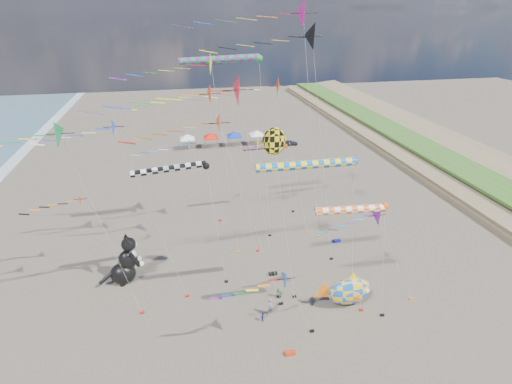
{
  "coord_description": "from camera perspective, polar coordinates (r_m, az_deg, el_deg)",
  "views": [
    {
      "loc": [
        -8.27,
        -22.41,
        27.47
      ],
      "look_at": [
        -1.14,
        12.0,
        11.2
      ],
      "focal_mm": 28.0,
      "sensor_mm": 36.0,
      "label": 1
    }
  ],
  "objects": [
    {
      "name": "delta_kite_6",
      "position": [
        31.67,
        -4.6,
        14.05
      ],
      "size": [
        15.21,
        2.72,
        23.22
      ],
      "color": "red",
      "rests_on": "ground"
    },
    {
      "name": "kite_bag_1",
      "position": [
        52.86,
        11.45,
        -6.83
      ],
      "size": [
        0.9,
        0.44,
        0.3
      ],
      "primitive_type": "cube",
      "color": "#1313C6",
      "rests_on": "ground"
    },
    {
      "name": "tent_row",
      "position": [
        86.48,
        -4.8,
        8.43
      ],
      "size": [
        19.2,
        4.2,
        3.8
      ],
      "color": "white",
      "rests_on": "ground"
    },
    {
      "name": "windsock_1",
      "position": [
        34.27,
        13.92,
        -2.5
      ],
      "size": [
        7.91,
        0.71,
        12.59
      ],
      "color": "#EC5510",
      "rests_on": "ground"
    },
    {
      "name": "delta_kite_1",
      "position": [
        41.48,
        -8.76,
        17.38
      ],
      "size": [
        12.24,
        2.49,
        23.8
      ],
      "color": "#EDFF1D",
      "rests_on": "ground"
    },
    {
      "name": "windsock_4",
      "position": [
        38.15,
        -11.79,
        3.2
      ],
      "size": [
        8.63,
        0.69,
        14.17
      ],
      "color": "black",
      "rests_on": "ground"
    },
    {
      "name": "delta_kite_0",
      "position": [
        39.48,
        7.14,
        20.97
      ],
      "size": [
        13.61,
        2.75,
        26.55
      ],
      "color": "black",
      "rests_on": "ground"
    },
    {
      "name": "windsock_0",
      "position": [
        54.31,
        1.54,
        6.35
      ],
      "size": [
        7.58,
        0.61,
        10.65
      ],
      "color": "red",
      "rests_on": "ground"
    },
    {
      "name": "person_adult",
      "position": [
        40.56,
        2.08,
        -16.05
      ],
      "size": [
        0.79,
        0.65,
        1.86
      ],
      "primitive_type": "imported",
      "rotation": [
        0.0,
        0.0,
        0.34
      ],
      "color": "slate",
      "rests_on": "ground"
    },
    {
      "name": "parked_car",
      "position": [
        88.17,
        4.85,
        7.01
      ],
      "size": [
        3.55,
        1.56,
        1.19
      ],
      "primitive_type": "imported",
      "rotation": [
        0.0,
        0.0,
        1.62
      ],
      "color": "#26262D",
      "rests_on": "ground"
    },
    {
      "name": "delta_kite_3",
      "position": [
        35.51,
        -19.13,
        8.71
      ],
      "size": [
        9.65,
        1.83,
        19.71
      ],
      "color": "blue",
      "rests_on": "ground"
    },
    {
      "name": "windsock_3",
      "position": [
        44.79,
        -4.64,
        18.27
      ],
      "size": [
        10.26,
        0.8,
        22.89
      ],
      "color": "#188637",
      "rests_on": "ground"
    },
    {
      "name": "delta_kite_4",
      "position": [
        44.53,
        5.55,
        23.92
      ],
      "size": [
        16.41,
        3.29,
        28.7
      ],
      "color": "#DA1090",
      "rests_on": "ground"
    },
    {
      "name": "delta_kite_7",
      "position": [
        34.35,
        2.88,
        -11.77
      ],
      "size": [
        8.68,
        1.87,
        8.27
      ],
      "color": "blue",
      "rests_on": "ground"
    },
    {
      "name": "fish_inflatable",
      "position": [
        41.96,
        13.14,
        -13.62
      ],
      "size": [
        6.06,
        2.49,
        4.11
      ],
      "color": "blue",
      "rests_on": "ground"
    },
    {
      "name": "child_blue",
      "position": [
        40.13,
        0.95,
        -17.4
      ],
      "size": [
        0.56,
        0.58,
        0.97
      ],
      "primitive_type": "imported",
      "rotation": [
        0.0,
        0.0,
        0.82
      ],
      "color": "navy",
      "rests_on": "ground"
    },
    {
      "name": "delta_kite_9",
      "position": [
        34.55,
        -25.12,
        7.59
      ],
      "size": [
        10.28,
        2.35,
        20.04
      ],
      "color": "#178340",
      "rests_on": "ground"
    },
    {
      "name": "kite_bag_0",
      "position": [
        46.03,
        2.46,
        -11.59
      ],
      "size": [
        0.9,
        0.44,
        0.3
      ],
      "primitive_type": "cube",
      "color": "black",
      "rests_on": "ground"
    },
    {
      "name": "angelfish_kite",
      "position": [
        36.42,
        2.31,
        6.99
      ],
      "size": [
        3.74,
        3.02,
        17.77
      ],
      "color": "yellow",
      "rests_on": "ground"
    },
    {
      "name": "delta_kite_2",
      "position": [
        45.99,
        1.99,
        14.52
      ],
      "size": [
        13.94,
        2.43,
        20.75
      ],
      "color": "red",
      "rests_on": "ground"
    },
    {
      "name": "ground",
      "position": [
        36.4,
        6.14,
        -24.34
      ],
      "size": [
        260.0,
        260.0,
        0.0
      ],
      "primitive_type": "plane",
      "color": "brown",
      "rests_on": "ground"
    },
    {
      "name": "delta_kite_10",
      "position": [
        38.11,
        16.91,
        -4.47
      ],
      "size": [
        10.01,
        1.94,
        10.78
      ],
      "color": "#771996",
      "rests_on": "ground"
    },
    {
      "name": "delta_kite_8",
      "position": [
        46.98,
        -23.35,
        -0.82
      ],
      "size": [
        9.48,
        1.55,
        9.95
      ],
      "color": "red",
      "rests_on": "ground"
    },
    {
      "name": "child_green",
      "position": [
        42.75,
        3.2,
        -14.2
      ],
      "size": [
        0.65,
        0.57,
        1.14
      ],
      "primitive_type": "imported",
      "rotation": [
        0.0,
        0.0,
        -0.28
      ],
      "color": "#2F8B27",
      "rests_on": "ground"
    },
    {
      "name": "kite_bag_2",
      "position": [
        37.55,
        4.86,
        -21.95
      ],
      "size": [
        0.9,
        0.44,
        0.3
      ],
      "primitive_type": "cube",
      "color": "red",
      "rests_on": "ground"
    },
    {
      "name": "windsock_2",
      "position": [
        34.63,
        7.79,
        3.84
      ],
      "size": [
        10.47,
        0.8,
        15.65
      ],
      "color": "blue",
      "rests_on": "ground"
    },
    {
      "name": "delta_kite_12",
      "position": [
        41.85,
        -7.01,
        13.3
      ],
      "size": [
        12.94,
        2.5,
        20.74
      ],
      "color": "red",
      "rests_on": "ground"
    },
    {
      "name": "cat_inflatable",
      "position": [
        45.85,
        -18.36,
        -9.15
      ],
      "size": [
        4.57,
        3.18,
        5.6
      ],
      "primitive_type": null,
      "rotation": [
        0.0,
        0.0,
        0.29
      ],
      "color": "black",
      "rests_on": "ground"
    },
    {
      "name": "delta_kite_5",
      "position": [
        33.41,
        -5.11,
        9.06
      ],
      "size": [
        12.07,
        2.05,
        19.82
      ],
      "color": "#FF5B1F",
      "rests_on": "ground"
    },
    {
      "name": "delta_kite_11",
      "position": [
        52.06,
        -9.65,
        6.63
      ],
      "size": [
        9.87,
        2.11,
        12.87
      ],
      "color": "#1DB5E0",
      "rests_on": "ground"
    }
  ]
}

